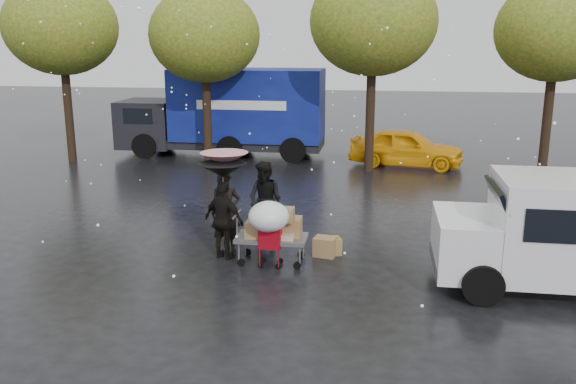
# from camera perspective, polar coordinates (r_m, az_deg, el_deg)

# --- Properties ---
(ground) EXTENTS (90.00, 90.00, 0.00)m
(ground) POSITION_cam_1_polar(r_m,az_deg,el_deg) (13.09, -4.71, -6.86)
(ground) COLOR black
(ground) RESTS_ON ground
(person_pink) EXTENTS (0.77, 0.63, 1.84)m
(person_pink) POSITION_cam_1_polar(r_m,az_deg,el_deg) (13.67, -5.86, -1.90)
(person_pink) COLOR black
(person_pink) RESTS_ON ground
(person_middle) EXTENTS (1.12, 1.01, 1.86)m
(person_middle) POSITION_cam_1_polar(r_m,az_deg,el_deg) (14.54, -2.14, -0.79)
(person_middle) COLOR black
(person_middle) RESTS_ON ground
(person_black) EXTENTS (1.10, 0.81, 1.73)m
(person_black) POSITION_cam_1_polar(r_m,az_deg,el_deg) (13.26, -6.00, -2.65)
(person_black) COLOR black
(person_black) RESTS_ON ground
(umbrella_pink) EXTENTS (1.06, 1.06, 2.28)m
(umbrella_pink) POSITION_cam_1_polar(r_m,az_deg,el_deg) (13.38, -5.99, 3.06)
(umbrella_pink) COLOR #4C4C4C
(umbrella_pink) RESTS_ON ground
(umbrella_black) EXTENTS (1.03, 1.03, 2.13)m
(umbrella_black) POSITION_cam_1_polar(r_m,az_deg,el_deg) (12.98, -6.13, 2.03)
(umbrella_black) COLOR #4C4C4C
(umbrella_black) RESTS_ON ground
(vendor_cart) EXTENTS (1.52, 0.80, 1.27)m
(vendor_cart) POSITION_cam_1_polar(r_m,az_deg,el_deg) (12.97, -1.21, -3.61)
(vendor_cart) COLOR slate
(vendor_cart) RESTS_ON ground
(shopping_cart) EXTENTS (0.84, 0.84, 1.46)m
(shopping_cart) POSITION_cam_1_polar(r_m,az_deg,el_deg) (12.54, -1.78, -2.63)
(shopping_cart) COLOR #A70918
(shopping_cart) RESTS_ON ground
(blue_truck) EXTENTS (8.30, 2.60, 3.50)m
(blue_truck) POSITION_cam_1_polar(r_m,az_deg,el_deg) (24.99, -5.63, 7.41)
(blue_truck) COLOR navy
(blue_truck) RESTS_ON ground
(box_ground_near) EXTENTS (0.54, 0.47, 0.43)m
(box_ground_near) POSITION_cam_1_polar(r_m,az_deg,el_deg) (13.55, 3.50, -5.12)
(box_ground_near) COLOR olive
(box_ground_near) RESTS_ON ground
(box_ground_far) EXTENTS (0.57, 0.51, 0.37)m
(box_ground_far) POSITION_cam_1_polar(r_m,az_deg,el_deg) (13.68, 3.93, -5.06)
(box_ground_far) COLOR olive
(box_ground_far) RESTS_ON ground
(yellow_taxi) EXTENTS (4.42, 2.39, 1.43)m
(yellow_taxi) POSITION_cam_1_polar(r_m,az_deg,el_deg) (23.25, 11.02, 4.11)
(yellow_taxi) COLOR #FFAE0D
(yellow_taxi) RESTS_ON ground
(tree_row) EXTENTS (21.60, 4.40, 7.12)m
(tree_row) POSITION_cam_1_polar(r_m,az_deg,el_deg) (22.12, -0.01, 15.08)
(tree_row) COLOR black
(tree_row) RESTS_ON ground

